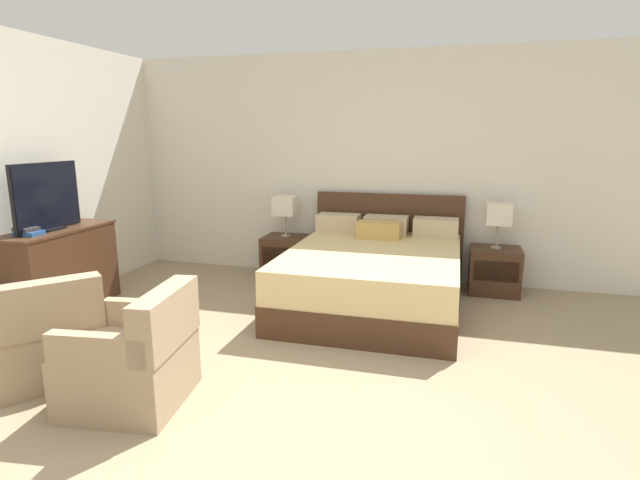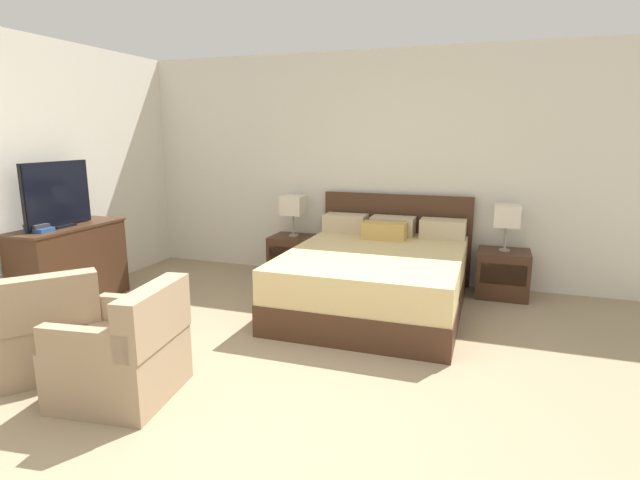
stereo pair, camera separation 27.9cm
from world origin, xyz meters
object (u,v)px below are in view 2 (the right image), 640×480
Objects in this scene: book_blue_cover at (37,226)px; armchair_companion at (125,355)px; nightstand_left at (294,256)px; tv at (57,196)px; nightstand_right at (503,274)px; table_lamp_left at (293,206)px; dresser at (71,264)px; book_red_cover at (39,230)px; bed at (377,276)px; armchair_by_window at (46,332)px; table_lamp_right at (507,216)px.

armchair_companion is (1.76, -0.98, -0.58)m from book_blue_cover.
tv reaches higher than nightstand_left.
armchair_companion is at bearing -128.18° from nightstand_right.
dresser is (-1.72, -1.68, -0.44)m from table_lamp_left.
nightstand_left is 2.60× the size of book_red_cover.
book_blue_cover is at bearing -93.66° from tv.
bed is at bearing 23.48° from book_red_cover.
bed reaches higher than dresser.
book_blue_cover is at bearing 138.22° from armchair_by_window.
book_blue_cover is 2.10m from armchair_companion.
nightstand_right is 2.60× the size of book_red_cover.
book_red_cover is (-1.71, -2.01, -0.03)m from table_lamp_left.
tv is at bearing -87.95° from dresser.
nightstand_right is at bearing 22.32° from dresser.
bed is 1.41m from nightstand_left.
dresser is 1.19× the size of armchair_by_window.
armchair_by_window is (-0.78, -2.86, -0.57)m from table_lamp_left.
table_lamp_left is at bearing 49.68° from book_red_cover.
dresser is 1.49× the size of armchair_companion.
armchair_companion is (1.73, -0.98, -0.54)m from book_red_cover.
table_lamp_right is at bearing 42.20° from armchair_by_window.
dresser is at bearing 143.14° from armchair_companion.
nightstand_left is at bearing -90.00° from table_lamp_left.
tv is 3.77× the size of book_red_cover.
tv is at bearing 86.34° from book_blue_cover.
nightstand_left is 0.54× the size of armchair_by_window.
table_lamp_right reaches higher than nightstand_left.
table_lamp_left reaches higher than dresser.
table_lamp_right is at bearing 0.04° from nightstand_left.
book_red_cover reaches higher than dresser.
bed is 3.18m from tv.
nightstand_left is at bearing 45.60° from tv.
bed reaches higher than nightstand_left.
dresser is 5.68× the size of book_red_cover.
table_lamp_left is at bearing 179.96° from nightstand_right.
dresser reaches higher than armchair_by_window.
dresser is at bearing -157.66° from table_lamp_right.
tv is (-2.91, -1.00, 0.80)m from bed.
dresser is 6.22× the size of book_blue_cover.
armchair_by_window is at bearing 170.81° from armchair_companion.
book_blue_cover is 0.24× the size of armchair_companion.
bed reaches higher than table_lamp_right.
table_lamp_left is 1.00× the size of table_lamp_right.
dresser is at bearing 87.60° from book_blue_cover.
nightstand_left and nightstand_right have the same top height.
book_blue_cover is at bearing -130.80° from table_lamp_left.
table_lamp_left is 2.47m from tv.
bed is 4.33× the size of table_lamp_right.
tv is at bearing 92.84° from book_red_cover.
bed is 11.37× the size of book_blue_cover.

